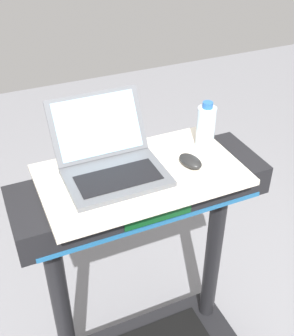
% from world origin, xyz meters
% --- Properties ---
extents(desk_board, '(0.69, 0.40, 0.02)m').
position_xyz_m(desk_board, '(0.00, 0.70, 1.07)').
color(desk_board, beige).
rests_on(desk_board, treadmill_base).
extents(laptop, '(0.33, 0.35, 0.22)m').
position_xyz_m(laptop, '(-0.09, 0.75, 1.12)').
color(laptop, '#515459').
rests_on(laptop, desk_board).
extents(computer_mouse, '(0.08, 0.11, 0.03)m').
position_xyz_m(computer_mouse, '(0.17, 0.67, 1.09)').
color(computer_mouse, black).
rests_on(computer_mouse, desk_board).
extents(water_bottle, '(0.07, 0.07, 0.18)m').
position_xyz_m(water_bottle, '(0.28, 0.76, 1.16)').
color(water_bottle, silver).
rests_on(water_bottle, desk_board).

